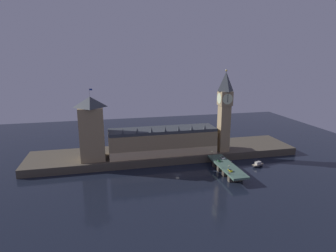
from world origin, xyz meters
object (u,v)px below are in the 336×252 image
Objects in this scene: pedestrian_mid_walk at (232,162)px; boat_downstream at (258,165)px; car_southbound_trail at (223,158)px; car_northbound_lead at (219,160)px; victoria_tower at (92,128)px; car_northbound_trail at (230,170)px; pedestrian_near_rail at (230,173)px; street_lamp_far at (212,154)px; clock_tower at (225,109)px; street_lamp_near at (229,169)px.

boat_downstream is at bearing 6.32° from pedestrian_mid_walk.
car_northbound_lead is at bearing -138.15° from car_southbound_trail.
pedestrian_mid_walk is at bearing -17.94° from victoria_tower.
car_northbound_trail is 5.66m from pedestrian_near_rail.
car_northbound_lead is at bearing 83.95° from pedestrian_near_rail.
car_northbound_lead is at bearing -16.36° from victoria_tower.
car_northbound_trail is at bearing -83.34° from street_lamp_far.
pedestrian_mid_walk reaches higher than car_southbound_trail.
clock_tower is 42.18× the size of pedestrian_mid_walk.
street_lamp_near is 0.54× the size of boat_downstream.
clock_tower reaches higher than street_lamp_far.
street_lamp_near reaches higher than car_northbound_lead.
car_northbound_trail is at bearing -26.86° from victoria_tower.
car_northbound_trail is at bearing -151.77° from boat_downstream.
boat_downstream is at bearing 32.80° from pedestrian_near_rail.
victoria_tower reaches higher than pedestrian_mid_walk.
car_northbound_trail is at bearing 62.71° from pedestrian_near_rail.
clock_tower is 38.36m from street_lamp_far.
victoria_tower is 103.34m from street_lamp_near.
car_northbound_lead is 6.95m from car_southbound_trail.
car_northbound_trail is (-0.00, -19.41, 0.00)m from car_northbound_lead.
clock_tower is 104.56m from victoria_tower.
pedestrian_near_rail is at bearing -89.25° from street_lamp_far.
pedestrian_near_rail is 3.11m from street_lamp_near.
car_northbound_lead is 23.66m from street_lamp_near.
car_northbound_lead is at bearing 175.09° from boat_downstream.
clock_tower is at bearing 66.57° from car_southbound_trail.
clock_tower is 37.93× the size of pedestrian_near_rail.
street_lamp_near is (-15.72, -45.32, -31.30)m from clock_tower.
boat_downstream is (25.99, -7.31, -5.28)m from car_southbound_trail.
clock_tower reaches higher than car_northbound_trail.
street_lamp_near is (-0.40, 1.17, 2.85)m from pedestrian_near_rail.
car_northbound_trail reaches higher than car_northbound_lead.
car_northbound_lead is 0.94× the size of car_southbound_trail.
street_lamp_near reaches higher than car_southbound_trail.
clock_tower reaches higher than pedestrian_near_rail.
car_northbound_trail is 0.65× the size of street_lamp_near.
boat_downstream is (31.17, 16.73, -5.24)m from car_northbound_trail.
street_lamp_far is (-2.99, 25.59, 3.28)m from car_northbound_trail.
street_lamp_far reaches higher than car_northbound_lead.
street_lamp_near is 0.97× the size of street_lamp_far.
car_northbound_trail is 35.76m from boat_downstream.
street_lamp_near is at bearing 108.86° from pedestrian_near_rail.
street_lamp_near is 29.44m from street_lamp_far.
victoria_tower is 30.81× the size of pedestrian_near_rail.
victoria_tower is at bearing 162.06° from pedestrian_mid_walk.
boat_downstream is at bearing -14.54° from street_lamp_far.
car_northbound_lead is 0.67× the size of street_lamp_far.
car_northbound_lead is 0.70× the size of street_lamp_near.
street_lamp_far reaches higher than street_lamp_near.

